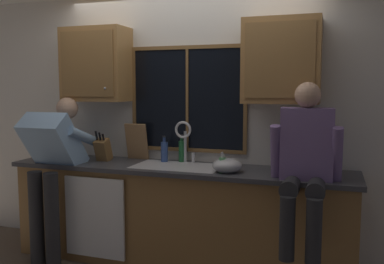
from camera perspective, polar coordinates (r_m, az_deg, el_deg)
The scene contains 22 objects.
back_wall at distance 4.11m, azimuth -0.29°, elevation 1.06°, with size 5.51×0.12×2.55m, color silver.
window_glass at distance 4.03m, azimuth -0.59°, elevation 4.52°, with size 1.10×0.02×0.95m, color black.
window_frame_top at distance 4.04m, azimuth -0.64°, elevation 11.52°, with size 1.17×0.02×0.04m, color brown.
window_frame_bottom at distance 4.07m, azimuth -0.62°, elevation -2.43°, with size 1.17×0.02×0.04m, color brown.
window_frame_left at distance 4.24m, azimuth -7.91°, elevation 4.55°, with size 0.04×0.02×0.95m, color brown.
window_frame_right at distance 3.87m, azimuth 7.34°, elevation 4.40°, with size 0.04×0.02×0.95m, color brown.
window_mullion_center at distance 4.02m, azimuth -0.64°, elevation 4.52°, with size 0.02×0.02×0.95m, color brown.
lower_cabinet_run at distance 3.95m, azimuth -1.96°, elevation -11.52°, with size 3.11×0.58×0.88m, color olive.
countertop at distance 3.82m, azimuth -2.09°, elevation -5.02°, with size 3.17×0.62×0.04m, color #38383D.
dishwasher_front at distance 3.97m, azimuth -13.20°, elevation -11.34°, with size 0.60×0.02×0.74m, color white.
upper_cabinet_left at distance 4.28m, azimuth -12.98°, elevation 8.95°, with size 0.65×0.36×0.72m.
upper_cabinet_right at distance 3.68m, azimuth 12.16°, elevation 9.45°, with size 0.65×0.36×0.72m.
sink at distance 3.85m, azimuth -2.01°, elevation -6.13°, with size 0.80×0.46×0.21m.
faucet at distance 3.95m, azimuth -1.01°, elevation -0.63°, with size 0.18×0.09×0.40m.
person_standing at distance 4.10m, azimuth -18.47°, elevation -3.81°, with size 0.53×0.70×1.54m.
person_sitting_on_counter at distance 3.29m, azimuth 15.23°, elevation -3.43°, with size 0.54×0.61×1.26m.
knife_block at distance 4.17m, azimuth -12.08°, elevation -2.42°, with size 0.12×0.18×0.32m.
cutting_board at distance 4.19m, azimuth -7.58°, elevation -1.31°, with size 0.22×0.02×0.37m, color #997047.
mixing_bowl at distance 3.56m, azimuth 4.84°, elevation -4.59°, with size 0.25×0.25×0.13m, color #B7B7BC.
soap_dispenser at distance 3.54m, azimuth 4.17°, elevation -4.47°, with size 0.06×0.07×0.18m.
bottle_green_glass at distance 4.04m, azimuth -3.80°, elevation -2.63°, with size 0.07×0.07×0.25m.
bottle_tall_clear at distance 4.03m, azimuth -1.41°, elevation -2.56°, with size 0.06×0.06×0.27m.
Camera 1 is at (1.32, -3.82, 1.64)m, focal length 38.98 mm.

